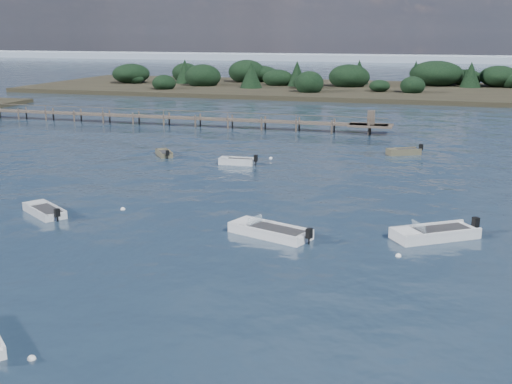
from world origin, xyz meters
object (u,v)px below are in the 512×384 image
(dinghy_mid_white_b, at_px, (434,235))
(dinghy_mid_grey, at_px, (44,212))
(dinghy_mid_white_a, at_px, (270,233))
(tender_far_white, at_px, (237,162))
(tender_far_grey, at_px, (164,154))
(jetty, at_px, (166,117))
(tender_far_grey_b, at_px, (404,153))

(dinghy_mid_white_b, height_order, dinghy_mid_grey, dinghy_mid_white_b)
(dinghy_mid_white_b, height_order, dinghy_mid_white_a, dinghy_mid_white_b)
(tender_far_white, height_order, tender_far_grey, tender_far_white)
(dinghy_mid_white_a, relative_size, jetty, 0.08)
(dinghy_mid_grey, bearing_deg, jetty, 103.05)
(tender_far_grey, bearing_deg, jetty, 113.57)
(dinghy_mid_white_b, bearing_deg, dinghy_mid_grey, -175.13)
(tender_far_grey_b, bearing_deg, dinghy_mid_white_a, -101.61)
(dinghy_mid_white_b, distance_m, jetty, 50.68)
(tender_far_grey_b, bearing_deg, jetty, 158.54)
(tender_far_white, bearing_deg, dinghy_mid_white_a, -66.49)
(dinghy_mid_white_a, xyz_separation_m, tender_far_grey, (-16.24, 20.91, -0.02))
(tender_far_grey_b, xyz_separation_m, tender_far_white, (-14.04, -9.02, -0.00))
(jetty, bearing_deg, dinghy_mid_white_b, -48.13)
(dinghy_mid_white_b, distance_m, dinghy_mid_grey, 24.67)
(tender_far_white, xyz_separation_m, tender_far_grey, (-7.96, 1.88, -0.03))
(tender_far_grey, height_order, jetty, jetty)
(dinghy_mid_white_b, relative_size, dinghy_mid_white_a, 0.97)
(tender_far_white, distance_m, tender_far_grey, 8.18)
(tender_far_grey_b, distance_m, jetty, 32.58)
(dinghy_mid_white_b, bearing_deg, tender_far_white, 136.24)
(tender_far_grey_b, distance_m, tender_far_white, 16.69)
(dinghy_mid_white_a, height_order, tender_far_white, dinghy_mid_white_a)
(dinghy_mid_grey, relative_size, jetty, 0.06)
(dinghy_mid_white_b, xyz_separation_m, tender_far_white, (-17.55, 16.80, -0.01))
(dinghy_mid_grey, height_order, dinghy_mid_white_a, dinghy_mid_white_a)
(tender_far_grey, distance_m, jetty, 20.80)
(dinghy_mid_white_a, relative_size, tender_far_white, 1.52)
(tender_far_white, bearing_deg, dinghy_mid_grey, -110.42)
(dinghy_mid_white_a, relative_size, tender_far_grey_b, 1.52)
(tender_far_white, height_order, jetty, jetty)
(tender_far_grey_b, bearing_deg, tender_far_grey, -162.03)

